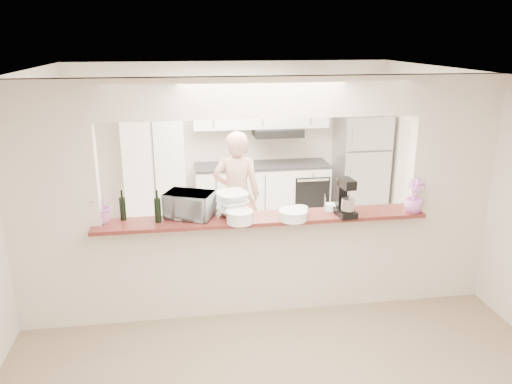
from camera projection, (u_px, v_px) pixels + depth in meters
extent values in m
plane|color=gray|center=(261.00, 308.00, 5.50)|extent=(6.00, 6.00, 0.00)
cube|color=beige|center=(243.00, 250.00, 6.96)|extent=(5.00, 2.90, 0.01)
cube|color=silver|center=(53.00, 210.00, 4.83)|extent=(0.90, 0.15, 2.50)
cube|color=silver|center=(447.00, 191.00, 5.42)|extent=(0.90, 0.15, 2.50)
cube|color=silver|center=(262.00, 97.00, 4.81)|extent=(3.20, 0.15, 0.40)
cube|color=silver|center=(261.00, 264.00, 5.34)|extent=(3.20, 0.15, 1.05)
cube|color=maroon|center=(262.00, 218.00, 5.13)|extent=(3.40, 0.38, 0.04)
cube|color=white|center=(155.00, 161.00, 7.56)|extent=(0.90, 0.60, 2.10)
cube|color=white|center=(262.00, 194.00, 7.97)|extent=(2.10, 0.60, 0.90)
cube|color=#2D2D2F|center=(262.00, 165.00, 7.83)|extent=(2.10, 0.62, 0.04)
cube|color=white|center=(261.00, 103.00, 7.67)|extent=(2.10, 0.35, 0.75)
cube|color=black|center=(278.00, 132.00, 7.73)|extent=(0.75, 0.45, 0.12)
cube|color=black|center=(312.00, 195.00, 7.78)|extent=(0.55, 0.02, 0.55)
cube|color=#A8A8AD|center=(360.00, 167.00, 8.04)|extent=(0.75, 0.70, 1.70)
imported|color=#DE75CC|center=(101.00, 205.00, 4.94)|extent=(0.40, 0.37, 0.36)
cylinder|color=black|center=(158.00, 210.00, 4.94)|extent=(0.07, 0.07, 0.25)
cylinder|color=black|center=(157.00, 194.00, 4.89)|extent=(0.02, 0.02, 0.09)
cylinder|color=black|center=(123.00, 209.00, 5.00)|extent=(0.06, 0.06, 0.23)
cylinder|color=black|center=(122.00, 194.00, 4.95)|extent=(0.02, 0.02, 0.08)
imported|color=#A5A5A9|center=(189.00, 205.00, 5.07)|extent=(0.56, 0.48, 0.26)
imported|color=white|center=(232.00, 204.00, 5.14)|extent=(0.41, 0.41, 0.24)
cylinder|color=white|center=(240.00, 217.00, 4.94)|extent=(0.26, 0.26, 0.12)
cylinder|color=white|center=(240.00, 211.00, 4.92)|extent=(0.27, 0.27, 0.01)
cylinder|color=white|center=(293.00, 215.00, 5.02)|extent=(0.28, 0.28, 0.09)
cylinder|color=white|center=(293.00, 211.00, 5.00)|extent=(0.29, 0.29, 0.01)
cylinder|color=maroon|center=(246.00, 210.00, 5.21)|extent=(0.15, 0.15, 0.07)
cylinder|color=beige|center=(300.00, 210.00, 5.19)|extent=(0.17, 0.17, 0.08)
cube|color=silver|center=(336.00, 210.00, 5.28)|extent=(0.28, 0.20, 0.02)
cube|color=white|center=(336.00, 207.00, 5.27)|extent=(0.13, 0.13, 0.06)
cube|color=black|center=(345.00, 213.00, 5.14)|extent=(0.20, 0.28, 0.07)
cube|color=black|center=(342.00, 194.00, 5.18)|extent=(0.12, 0.11, 0.28)
cube|color=black|center=(347.00, 183.00, 5.04)|extent=(0.14, 0.24, 0.09)
cylinder|color=#B7B7BC|center=(348.00, 204.00, 5.06)|extent=(0.13, 0.13, 0.12)
imported|color=#B76AC5|center=(415.00, 196.00, 5.21)|extent=(0.25, 0.25, 0.36)
imported|color=tan|center=(237.00, 196.00, 6.56)|extent=(0.67, 0.48, 1.71)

